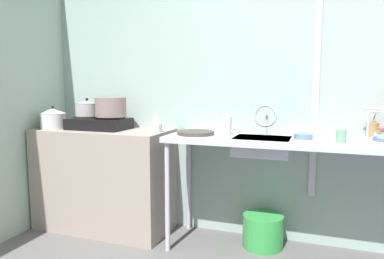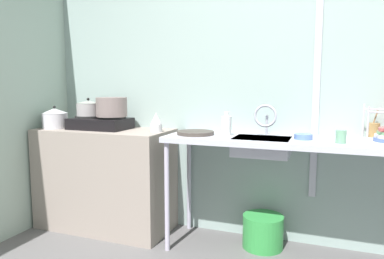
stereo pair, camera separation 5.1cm
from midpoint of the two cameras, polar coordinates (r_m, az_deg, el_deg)
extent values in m
cube|color=#91A6A1|center=(2.87, 17.04, 7.79)|extent=(5.07, 0.10, 2.55)
cube|color=#B5B5C6|center=(2.81, 19.84, 10.32)|extent=(0.05, 0.01, 2.04)
cube|color=gray|center=(3.19, -13.18, -7.61)|extent=(1.13, 0.53, 0.86)
cube|color=#B5B5C6|center=(2.59, 15.02, -1.79)|extent=(1.69, 0.53, 0.04)
cylinder|color=#B8AEC6|center=(2.68, -3.45, -10.68)|extent=(0.04, 0.04, 0.82)
cylinder|color=#B5B0C6|center=(3.08, 0.00, -8.34)|extent=(0.04, 0.04, 0.82)
cube|color=black|center=(3.12, -13.92, 0.92)|extent=(0.48, 0.32, 0.09)
cylinder|color=black|center=(3.19, -15.67, 1.97)|extent=(0.23, 0.23, 0.02)
cylinder|color=black|center=(3.05, -12.16, 1.87)|extent=(0.23, 0.23, 0.02)
cylinder|color=#9D9698|center=(3.18, -15.71, 3.09)|extent=(0.20, 0.20, 0.11)
cone|color=#95988F|center=(3.18, -15.75, 4.25)|extent=(0.20, 0.20, 0.02)
sphere|color=black|center=(3.18, -15.76, 4.66)|extent=(0.02, 0.02, 0.02)
cylinder|color=slate|center=(3.05, -12.20, 3.53)|extent=(0.26, 0.26, 0.16)
cylinder|color=silver|center=(3.30, -20.57, 1.33)|extent=(0.21, 0.21, 0.13)
cone|color=silver|center=(3.29, -20.63, 2.81)|extent=(0.22, 0.22, 0.04)
sphere|color=black|center=(3.29, -20.65, 3.38)|extent=(0.02, 0.02, 0.02)
cylinder|color=silver|center=(2.85, -5.21, 0.25)|extent=(0.10, 0.10, 0.06)
cone|color=silver|center=(2.84, -5.23, 1.81)|extent=(0.09, 0.09, 0.09)
cube|color=#B5B5C6|center=(2.58, 11.57, -2.67)|extent=(0.39, 0.30, 0.12)
cylinder|color=#B5B5C6|center=(2.74, 12.33, 0.72)|extent=(0.02, 0.02, 0.15)
torus|color=#B5B5C6|center=(2.66, 12.13, 2.13)|extent=(0.17, 0.02, 0.17)
cylinder|color=#3E3631|center=(2.69, 1.10, -0.53)|extent=(0.28, 0.28, 0.03)
cylinder|color=#BFBAC3|center=(2.42, 26.71, 0.49)|extent=(0.01, 0.01, 0.24)
cylinder|color=#BFBAC3|center=(2.73, 26.07, 1.17)|extent=(0.01, 0.01, 0.24)
cylinder|color=#699B7B|center=(2.47, 23.15, -1.06)|extent=(0.06, 0.06, 0.08)
cylinder|color=#5472B2|center=(2.57, 17.82, -1.09)|extent=(0.12, 0.12, 0.04)
cylinder|color=silver|center=(2.64, 6.04, 0.57)|extent=(0.07, 0.07, 0.14)
cylinder|color=silver|center=(2.63, 6.07, 2.48)|extent=(0.03, 0.03, 0.03)
cylinder|color=olive|center=(2.79, 27.35, -0.19)|extent=(0.08, 0.08, 0.11)
cylinder|color=olive|center=(2.78, 27.42, 1.06)|extent=(0.05, 0.01, 0.16)
cylinder|color=green|center=(2.88, 11.73, -15.59)|extent=(0.30, 0.30, 0.25)
camera|label=1|loc=(0.03, -89.47, 0.06)|focal=33.52mm
camera|label=2|loc=(0.03, 90.53, -0.06)|focal=33.52mm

